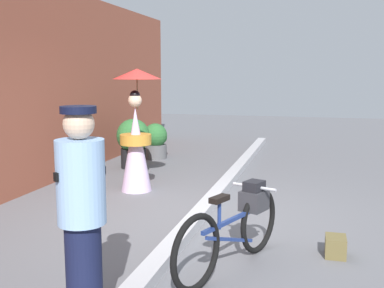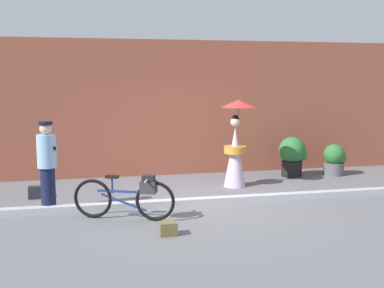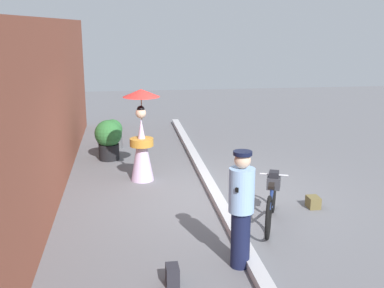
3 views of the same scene
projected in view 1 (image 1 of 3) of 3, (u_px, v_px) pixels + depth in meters
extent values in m
plane|color=slate|center=(199.00, 219.00, 5.93)|extent=(30.00, 30.00, 0.00)
cube|color=#B2B2B7|center=(199.00, 214.00, 5.92)|extent=(14.00, 0.20, 0.12)
torus|color=black|center=(259.00, 220.00, 4.79)|extent=(0.65, 0.30, 0.68)
torus|color=black|center=(196.00, 253.00, 3.92)|extent=(0.65, 0.30, 0.68)
cube|color=navy|center=(231.00, 220.00, 4.33)|extent=(0.87, 0.37, 0.04)
cube|color=navy|center=(231.00, 239.00, 4.36)|extent=(0.76, 0.32, 0.29)
cylinder|color=navy|center=(219.00, 214.00, 4.16)|extent=(0.03, 0.03, 0.28)
cube|color=black|center=(219.00, 199.00, 4.14)|extent=(0.24, 0.16, 0.05)
cylinder|color=silver|center=(254.00, 187.00, 4.65)|extent=(0.20, 0.46, 0.03)
cube|color=#333338|center=(254.00, 200.00, 4.67)|extent=(0.32, 0.30, 0.20)
cube|color=black|center=(254.00, 188.00, 4.65)|extent=(0.24, 0.22, 0.14)
cylinder|color=#141938|center=(84.00, 276.00, 3.33)|extent=(0.26, 0.26, 0.79)
cylinder|color=#8CB2E0|center=(81.00, 182.00, 3.23)|extent=(0.34, 0.34, 0.60)
sphere|color=#D8B293|center=(79.00, 124.00, 3.17)|extent=(0.22, 0.22, 0.22)
cylinder|color=black|center=(78.00, 110.00, 3.15)|extent=(0.25, 0.25, 0.05)
cube|color=black|center=(81.00, 173.00, 3.22)|extent=(0.34, 0.25, 0.06)
cone|color=silver|center=(136.00, 149.00, 7.29)|extent=(0.48, 0.48, 1.33)
cylinder|color=#C1842D|center=(136.00, 139.00, 7.27)|extent=(0.49, 0.49, 0.16)
sphere|color=beige|center=(135.00, 100.00, 7.18)|extent=(0.21, 0.21, 0.21)
sphere|color=black|center=(135.00, 95.00, 7.17)|extent=(0.16, 0.16, 0.16)
cylinder|color=olive|center=(137.00, 92.00, 7.21)|extent=(0.02, 0.02, 0.55)
cone|color=red|center=(137.00, 74.00, 7.17)|extent=(0.76, 0.76, 0.16)
cylinder|color=black|center=(134.00, 158.00, 9.16)|extent=(0.49, 0.49, 0.38)
sphere|color=#2D6B33|center=(133.00, 135.00, 9.09)|extent=(0.65, 0.65, 0.65)
sphere|color=#2D6B33|center=(141.00, 139.00, 9.24)|extent=(0.36, 0.36, 0.36)
cylinder|color=#59595B|center=(155.00, 151.00, 10.19)|extent=(0.49, 0.49, 0.30)
sphere|color=#2D6B33|center=(155.00, 135.00, 10.13)|extent=(0.52, 0.52, 0.52)
sphere|color=#2D6B33|center=(161.00, 138.00, 10.25)|extent=(0.29, 0.29, 0.29)
cube|color=brown|center=(336.00, 246.00, 4.71)|extent=(0.27, 0.20, 0.20)
cube|color=brown|center=(342.00, 242.00, 4.69)|extent=(0.23, 0.07, 0.07)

